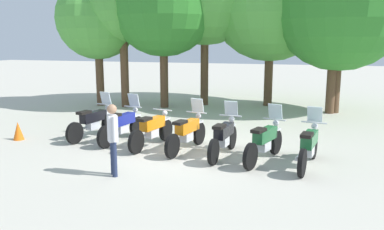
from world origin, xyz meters
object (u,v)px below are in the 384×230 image
object	(u,v)px
tree_7	(341,2)
traffic_cone	(18,131)
motorcycle_0	(93,121)
motorcycle_5	(265,141)
motorcycle_3	(187,132)
tree_0	(97,19)
motorcycle_2	(152,129)
motorcycle_6	(309,146)
motorcycle_1	(122,125)
motorcycle_4	(224,136)
tree_2	(163,2)
tree_1	(122,3)
person_0	(113,135)

from	to	relation	value
tree_7	traffic_cone	distance (m)	12.79
motorcycle_0	motorcycle_5	xyz separation A→B (m)	(5.32, -0.93, 0.00)
motorcycle_3	motorcycle_0	bearing A→B (deg)	91.00
tree_0	tree_7	size ratio (longest dim) A/B	0.80
motorcycle_2	motorcycle_6	size ratio (longest dim) A/B	1.00
motorcycle_1	motorcycle_5	world-z (taller)	same
motorcycle_1	motorcycle_4	bearing A→B (deg)	-90.93
motorcycle_6	motorcycle_1	bearing A→B (deg)	89.64
motorcycle_1	motorcycle_6	bearing A→B (deg)	-89.94
motorcycle_4	motorcycle_6	distance (m)	2.15
tree_7	traffic_cone	bearing A→B (deg)	-141.41
motorcycle_1	motorcycle_2	bearing A→B (deg)	-94.75
tree_7	tree_2	bearing A→B (deg)	-173.83
motorcycle_4	tree_1	world-z (taller)	tree_1
motorcycle_2	motorcycle_6	distance (m)	4.30
tree_1	motorcycle_6	bearing A→B (deg)	-39.82
motorcycle_0	motorcycle_3	size ratio (longest dim) A/B	1.00
motorcycle_1	person_0	world-z (taller)	person_0
motorcycle_0	motorcycle_6	distance (m)	6.46
motorcycle_6	tree_2	size ratio (longest dim) A/B	0.32
motorcycle_5	tree_0	xyz separation A→B (m)	(-8.22, 6.60, 3.39)
motorcycle_3	person_0	size ratio (longest dim) A/B	1.34
motorcycle_6	traffic_cone	distance (m)	8.45
motorcycle_6	tree_2	bearing A→B (deg)	51.15
tree_2	motorcycle_3	bearing A→B (deg)	-64.79
tree_1	tree_2	size ratio (longest dim) A/B	0.91
tree_0	tree_7	distance (m)	10.35
tree_1	motorcycle_3	bearing A→B (deg)	-51.97
motorcycle_1	tree_1	world-z (taller)	tree_1
motorcycle_2	person_0	size ratio (longest dim) A/B	1.35
tree_7	motorcycle_1	bearing A→B (deg)	-132.69
motorcycle_3	traffic_cone	distance (m)	5.27
motorcycle_4	tree_7	xyz separation A→B (m)	(3.13, 7.46, 3.93)
motorcycle_1	tree_0	world-z (taller)	tree_0
motorcycle_2	motorcycle_3	world-z (taller)	motorcycle_3
motorcycle_6	motorcycle_0	bearing A→B (deg)	89.81
motorcycle_5	tree_1	xyz separation A→B (m)	(-6.92, 6.50, 4.03)
motorcycle_0	motorcycle_3	xyz separation A→B (m)	(3.19, -0.56, 0.00)
motorcycle_2	motorcycle_4	bearing A→B (deg)	-88.35
tree_1	tree_2	bearing A→B (deg)	10.67
motorcycle_1	person_0	size ratio (longest dim) A/B	1.35
motorcycle_0	tree_0	xyz separation A→B (m)	(-2.91, 5.67, 3.39)
motorcycle_6	tree_0	bearing A→B (deg)	63.38
motorcycle_0	tree_2	xyz separation A→B (m)	(0.15, 5.90, 4.03)
motorcycle_1	motorcycle_2	distance (m)	1.10
motorcycle_2	person_0	bearing A→B (deg)	-167.28
motorcycle_5	tree_2	size ratio (longest dim) A/B	0.31
tree_0	tree_2	size ratio (longest dim) A/B	0.84
person_0	motorcycle_5	bearing A→B (deg)	174.14
motorcycle_1	tree_7	distance (m)	10.11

